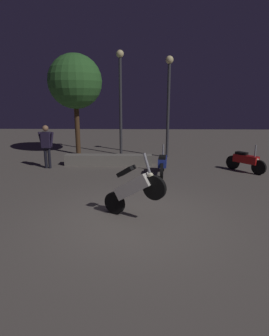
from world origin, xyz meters
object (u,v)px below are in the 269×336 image
Objects in this scene: motorcycle_red_parked_left at (246,161)px; motorcycle_blue_parked_right at (163,163)px; streetlamp_far at (120,90)px; person_rider_beside at (46,143)px; motorcycle_white_foreground at (133,189)px; streetlamp_near at (169,94)px.

motorcycle_red_parked_left is 0.80× the size of motorcycle_blue_parked_right.
streetlamp_far reaches higher than motorcycle_blue_parked_right.
motorcycle_red_parked_left is at bearing -33.48° from streetlamp_far.
person_rider_beside reaches higher than motorcycle_blue_parked_right.
streetlamp_far is (2.81, 2.94, 2.12)m from person_rider_beside.
person_rider_beside is (-7.88, 0.42, 0.62)m from motorcycle_red_parked_left.
person_rider_beside reaches higher than motorcycle_white_foreground.
motorcycle_red_parked_left is (4.24, 4.51, -0.31)m from motorcycle_white_foreground.
streetlamp_far is at bearing 143.33° from person_rider_beside.
motorcycle_blue_parked_right is 4.76m from person_rider_beside.
streetlamp_near is 2.36m from streetlamp_far.
streetlamp_near is at bearing 109.03° from motorcycle_white_foreground.
person_rider_beside is 5.93m from streetlamp_near.
motorcycle_blue_parked_right is at bearing -64.75° from streetlamp_far.
streetlamp_far is at bearing 165.64° from streetlamp_near.
person_rider_beside is 0.35× the size of streetlamp_far.
person_rider_beside is at bearing -133.69° from streetlamp_far.
streetlamp_far is at bearing 31.79° from motorcycle_blue_parked_right.
streetlamp_far reaches higher than motorcycle_white_foreground.
motorcycle_red_parked_left is 0.29× the size of streetlamp_near.
streetlamp_near is at bearing -14.36° from streetlamp_far.
streetlamp_far is (-5.07, 3.36, 2.74)m from motorcycle_red_parked_left.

